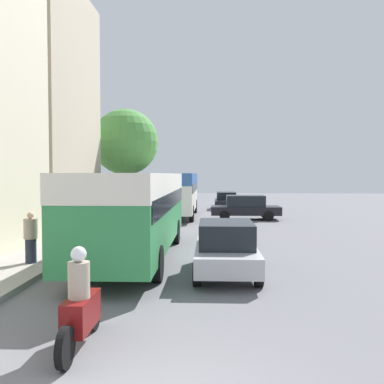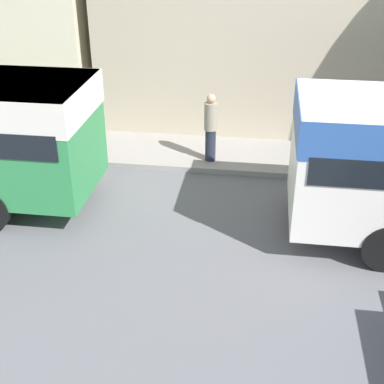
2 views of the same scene
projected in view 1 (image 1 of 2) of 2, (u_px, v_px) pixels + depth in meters
The scene contains 10 objects.
building_far_terrace at pixel (17, 108), 22.93m from camera, with size 6.87×8.32×12.87m.
bus_lead at pixel (136, 203), 14.71m from camera, with size 2.53×10.42×2.94m.
bus_following at pixel (176, 189), 29.03m from camera, with size 2.64×9.70×2.96m.
motorcycle_behind_lead at pixel (80, 308), 7.12m from camera, with size 0.39×2.24×1.73m.
car_crossing at pixel (245, 207), 27.34m from camera, with size 4.38×1.93×1.55m.
car_far_curb at pixel (226, 200), 35.70m from camera, with size 1.84×4.32×1.42m.
car_distant at pixel (226, 248), 12.29m from camera, with size 1.81×3.97×1.54m.
pedestrian_near_curb at pixel (109, 209), 22.39m from camera, with size 0.35×0.35×1.83m.
pedestrian_walking_away at pixel (31, 237), 13.28m from camera, with size 0.42×0.42×1.59m.
street_tree at pixel (125, 142), 29.89m from camera, with size 4.60×4.60×7.31m.
Camera 1 is at (0.72, -4.93, 2.92)m, focal length 40.00 mm.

